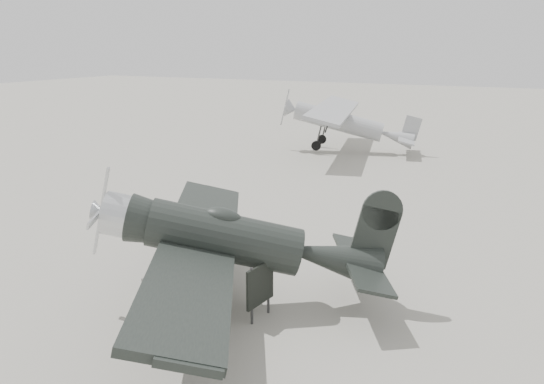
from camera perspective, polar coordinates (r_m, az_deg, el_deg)
The scene contains 5 objects.
ground at distance 17.26m, azimuth 1.74°, elevation -7.04°, with size 160.00×160.00×0.00m, color gray.
lowwing_monoplane at distance 13.56m, azimuth -3.58°, elevation -5.28°, with size 8.31×10.12×3.43m.
highwing_monoplane at distance 34.16m, azimuth 7.77°, elevation 7.84°, with size 8.66×12.11×3.42m.
equipment_block at distance 14.13m, azimuth -10.60°, elevation -10.99°, with size 1.52×0.95×0.76m, color #615E5A.
sign_board at distance 13.29m, azimuth -1.29°, elevation -10.03°, with size 0.24×1.03×1.49m.
Camera 1 is at (6.50, -14.56, 6.62)m, focal length 35.00 mm.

